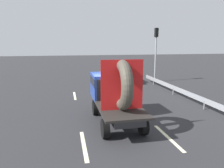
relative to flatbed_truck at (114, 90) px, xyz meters
The scene contains 9 objects.
ground_plane 1.62m from the flatbed_truck, 37.06° to the left, with size 120.00×120.00×0.00m, color #28282B.
flatbed_truck is the anchor object (origin of this frame).
distant_sedan 11.45m from the flatbed_truck, 71.57° to the left, with size 1.71×3.99×1.30m.
traffic_light 12.44m from the flatbed_truck, 57.25° to the left, with size 0.42×0.36×5.45m.
guardrail 6.42m from the flatbed_truck, 24.10° to the left, with size 0.10×15.94×0.71m.
lane_dash_left_near 3.61m from the flatbed_truck, 123.75° to the right, with size 2.70×0.16×0.01m, color beige.
lane_dash_left_far 6.26m from the flatbed_truck, 107.35° to the left, with size 2.56×0.16×0.01m, color beige.
lane_dash_right_near 3.62m from the flatbed_truck, 56.33° to the right, with size 2.75×0.16×0.01m, color beige.
lane_dash_right_far 6.14m from the flatbed_truck, 72.29° to the left, with size 2.83×0.16×0.01m, color beige.
Camera 1 is at (-2.66, -11.10, 4.02)m, focal length 35.35 mm.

